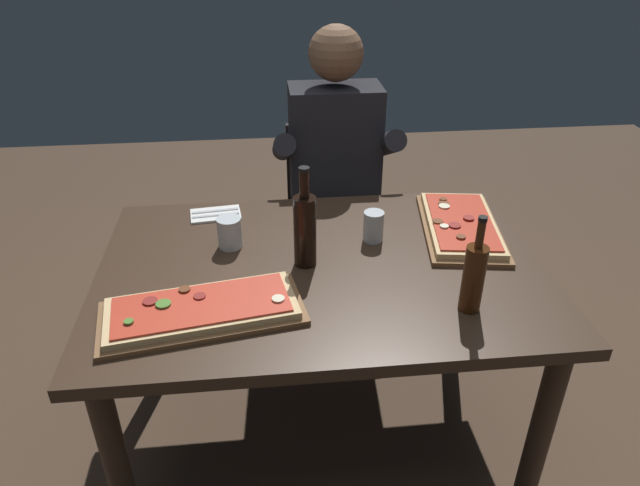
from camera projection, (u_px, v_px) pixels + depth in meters
name	position (u px, v px, depth m)	size (l,w,h in m)	color
ground_plane	(321.00, 428.00, 2.20)	(6.40, 6.40, 0.00)	#4C3828
dining_table	(322.00, 289.00, 1.87)	(1.40, 0.96, 0.74)	#3D2B1E
pizza_rectangular_front	(202.00, 310.00, 1.59)	(0.59, 0.33, 0.05)	brown
pizza_rectangular_left	(461.00, 225.00, 2.01)	(0.33, 0.52, 0.05)	brown
wine_bottle_dark	(305.00, 228.00, 1.77)	(0.07, 0.07, 0.33)	black
oil_bottle_amber	(474.00, 276.00, 1.57)	(0.06, 0.06, 0.29)	#47230F
tumbler_near_camera	(230.00, 233.00, 1.90)	(0.08, 0.08, 0.10)	silver
tumbler_far_side	(373.00, 226.00, 1.93)	(0.07, 0.07, 0.11)	silver
napkin_cutlery_set	(216.00, 214.00, 2.11)	(0.19, 0.13, 0.01)	white
diner_chair	(332.00, 211.00, 2.70)	(0.44, 0.44, 0.87)	black
seated_diner	(336.00, 170.00, 2.47)	(0.53, 0.41, 1.33)	#23232D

